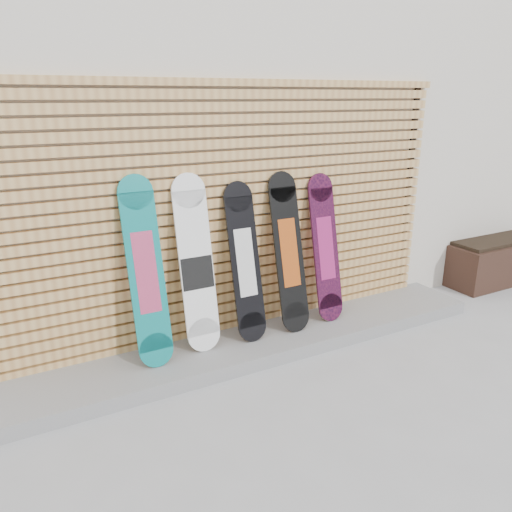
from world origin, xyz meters
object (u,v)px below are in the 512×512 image
object	(u,v)px
snowboard_1	(196,265)
snowboard_3	(289,253)
snowboard_4	(325,248)
planter_box	(493,261)
snowboard_2	(245,262)
snowboard_0	(146,272)

from	to	relation	value
snowboard_1	snowboard_3	world-z (taller)	snowboard_1
snowboard_4	snowboard_3	bearing A→B (deg)	-177.37
snowboard_1	snowboard_4	distance (m)	1.29
planter_box	snowboard_3	world-z (taller)	snowboard_3
snowboard_1	snowboard_4	bearing A→B (deg)	-0.50
planter_box	snowboard_2	xyz separation A→B (m)	(-3.35, -0.03, 0.53)
planter_box	snowboard_3	distance (m)	2.97
snowboard_0	snowboard_4	xyz separation A→B (m)	(1.72, 0.02, -0.06)
snowboard_3	snowboard_1	bearing A→B (deg)	178.00
snowboard_0	snowboard_1	size ratio (longest dim) A/B	1.01
planter_box	snowboard_3	bearing A→B (deg)	-179.22
snowboard_0	snowboard_2	distance (m)	0.87
snowboard_0	snowboard_3	distance (m)	1.30
planter_box	snowboard_3	xyz separation A→B (m)	(-2.92, -0.04, 0.56)
planter_box	snowboard_4	xyz separation A→B (m)	(-2.51, -0.02, 0.54)
snowboard_0	snowboard_1	distance (m)	0.43
snowboard_2	snowboard_1	bearing A→B (deg)	177.60
snowboard_0	snowboard_2	size ratio (longest dim) A/B	1.09
snowboard_3	snowboard_4	xyz separation A→B (m)	(0.42, 0.02, -0.02)
snowboard_1	snowboard_2	distance (m)	0.44
planter_box	snowboard_4	bearing A→B (deg)	-179.53
snowboard_1	snowboard_4	size ratio (longest dim) A/B	1.07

